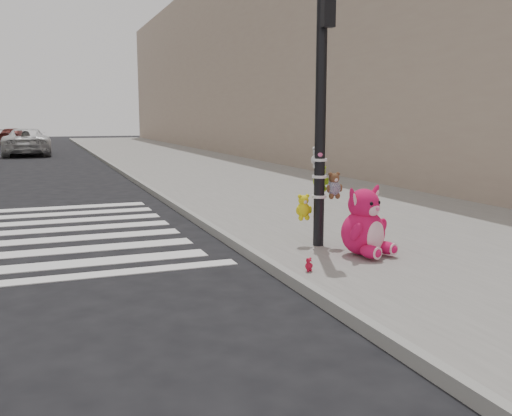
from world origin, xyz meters
name	(u,v)px	position (x,y,z in m)	size (l,w,h in m)	color
ground	(178,312)	(0.00, 0.00, 0.00)	(120.00, 120.00, 0.00)	black
sidewalk_near	(265,184)	(5.00, 10.00, 0.07)	(7.00, 80.00, 0.14)	slate
curb_edge	(150,190)	(1.55, 10.00, 0.07)	(0.12, 80.00, 0.15)	gray
bld_near	(294,56)	(10.50, 20.00, 5.00)	(5.00, 60.00, 10.00)	tan
signal_pole	(320,138)	(2.61, 1.82, 1.76)	(0.69, 0.49, 4.00)	black
pink_bunny	(365,227)	(2.92, 1.01, 0.55)	(0.81, 0.88, 1.00)	#D91252
red_teddy	(309,265)	(1.80, 0.50, 0.23)	(0.12, 0.09, 0.18)	red
car_white_near	(26,142)	(-1.86, 27.99, 0.73)	(2.42, 5.25, 1.46)	silver
car_maroon_near	(14,136)	(-2.95, 41.58, 0.61)	(1.72, 4.23, 1.23)	maroon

